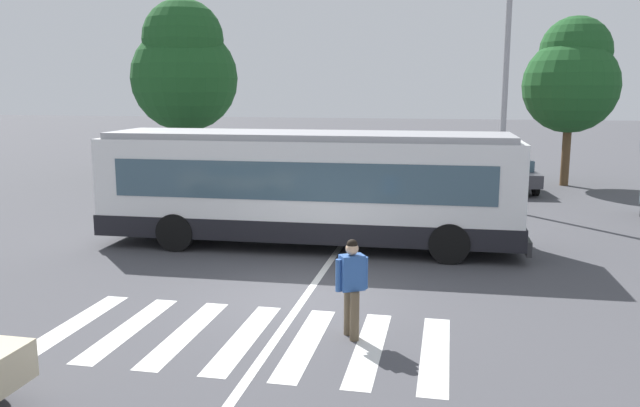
{
  "coord_description": "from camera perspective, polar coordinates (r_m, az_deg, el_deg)",
  "views": [
    {
      "loc": [
        2.87,
        -12.15,
        4.19
      ],
      "look_at": [
        -0.32,
        3.58,
        1.3
      ],
      "focal_mm": 35.88,
      "sensor_mm": 36.0,
      "label": 1
    }
  ],
  "objects": [
    {
      "name": "twin_arm_street_lamp",
      "position": [
        23.03,
        16.33,
        12.93
      ],
      "size": [
        4.44,
        0.32,
        8.83
      ],
      "color": "#939399",
      "rests_on": "ground_plane"
    },
    {
      "name": "ground_plane",
      "position": [
        13.16,
        -1.74,
        -8.35
      ],
      "size": [
        160.0,
        160.0,
        0.0
      ],
      "primitive_type": "plane",
      "color": "#47474C"
    },
    {
      "name": "crosswalk_painted_stripes",
      "position": [
        11.2,
        -6.76,
        -11.8
      ],
      "size": [
        6.86,
        3.14,
        0.01
      ],
      "color": "silver",
      "rests_on": "ground_plane"
    },
    {
      "name": "parked_car_white",
      "position": [
        28.93,
        -5.53,
        3.36
      ],
      "size": [
        2.25,
        4.66,
        1.35
      ],
      "color": "black",
      "rests_on": "ground_plane"
    },
    {
      "name": "background_tree_left",
      "position": [
        31.68,
        -12.02,
        11.81
      ],
      "size": [
        5.05,
        5.05,
        8.34
      ],
      "color": "brown",
      "rests_on": "ground_plane"
    },
    {
      "name": "parked_car_charcoal",
      "position": [
        27.85,
        16.41,
        2.73
      ],
      "size": [
        2.33,
        4.68,
        1.35
      ],
      "color": "black",
      "rests_on": "ground_plane"
    },
    {
      "name": "parked_car_champagne",
      "position": [
        27.36,
        5.3,
        2.97
      ],
      "size": [
        2.17,
        4.63,
        1.35
      ],
      "color": "black",
      "rests_on": "ground_plane"
    },
    {
      "name": "lane_center_line",
      "position": [
        15.01,
        0.33,
        -5.98
      ],
      "size": [
        0.16,
        24.0,
        0.01
      ],
      "primitive_type": "cube",
      "color": "silver",
      "rests_on": "ground_plane"
    },
    {
      "name": "parked_car_black",
      "position": [
        28.23,
        -0.13,
        3.24
      ],
      "size": [
        1.99,
        4.56,
        1.35
      ],
      "color": "black",
      "rests_on": "ground_plane"
    },
    {
      "name": "city_transit_bus",
      "position": [
        17.04,
        -1.05,
        1.42
      ],
      "size": [
        11.23,
        2.85,
        3.06
      ],
      "color": "black",
      "rests_on": "ground_plane"
    },
    {
      "name": "pedestrian_crossing_street",
      "position": [
        10.85,
        2.85,
        -7.07
      ],
      "size": [
        0.51,
        0.43,
        1.72
      ],
      "color": "brown",
      "rests_on": "ground_plane"
    },
    {
      "name": "parked_car_red",
      "position": [
        27.89,
        10.89,
        2.97
      ],
      "size": [
        2.32,
        4.68,
        1.35
      ],
      "color": "black",
      "rests_on": "ground_plane"
    },
    {
      "name": "background_tree_right",
      "position": [
        29.88,
        21.56,
        10.54
      ],
      "size": [
        4.04,
        4.04,
        7.25
      ],
      "color": "brown",
      "rests_on": "ground_plane"
    }
  ]
}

